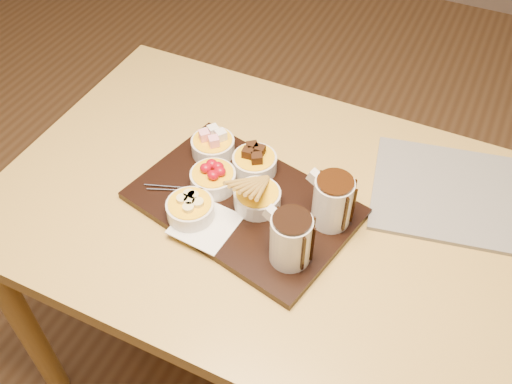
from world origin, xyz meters
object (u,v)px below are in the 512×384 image
at_px(dining_table, 270,231).
at_px(pitcher_milk_chocolate, 332,202).
at_px(serving_board, 243,204).
at_px(newspaper, 456,194).
at_px(bowl_strawberries, 213,180).
at_px(pitcher_dark_chocolate, 291,240).

relative_size(dining_table, pitcher_milk_chocolate, 10.85).
bearing_deg(serving_board, newspaper, 41.97).
bearing_deg(newspaper, pitcher_milk_chocolate, -149.63).
bearing_deg(dining_table, serving_board, -144.44).
bearing_deg(bowl_strawberries, pitcher_milk_chocolate, 3.85).
distance_m(pitcher_milk_chocolate, newspaper, 0.31).
bearing_deg(pitcher_dark_chocolate, bowl_strawberries, 167.35).
bearing_deg(pitcher_milk_chocolate, newspaper, 54.51).
distance_m(dining_table, newspaper, 0.42).
relative_size(bowl_strawberries, pitcher_milk_chocolate, 0.90).
bearing_deg(bowl_strawberries, serving_board, -8.96).
height_order(serving_board, pitcher_dark_chocolate, pitcher_dark_chocolate).
xyz_separation_m(dining_table, newspaper, (0.36, 0.19, 0.10)).
xyz_separation_m(serving_board, pitcher_dark_chocolate, (0.15, -0.09, 0.06)).
distance_m(pitcher_dark_chocolate, newspaper, 0.42).
bearing_deg(newspaper, bowl_strawberries, -167.51).
xyz_separation_m(serving_board, bowl_strawberries, (-0.08, 0.01, 0.03)).
bearing_deg(dining_table, pitcher_milk_chocolate, -2.25).
bearing_deg(dining_table, bowl_strawberries, -169.82).
distance_m(serving_board, pitcher_dark_chocolate, 0.19).
bearing_deg(newspaper, serving_board, -162.17).
bearing_deg(newspaper, pitcher_dark_chocolate, -140.33).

